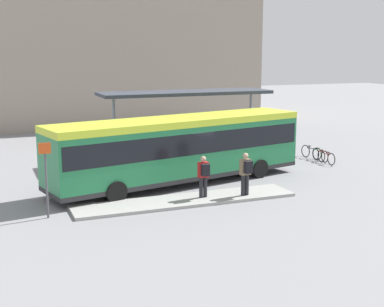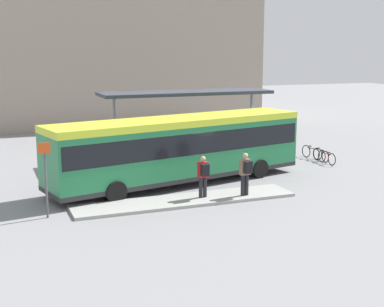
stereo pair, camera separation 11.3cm
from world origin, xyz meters
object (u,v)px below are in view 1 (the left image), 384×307
at_px(pedestrian_waiting, 246,171).
at_px(bicycle_red, 326,157).
at_px(bicycle_green, 320,155).
at_px(bicycle_black, 311,152).
at_px(platform_sign, 46,177).
at_px(pedestrian_companion, 204,174).
at_px(city_bus, 180,145).

distance_m(pedestrian_waiting, bicycle_red, 8.63).
height_order(bicycle_red, bicycle_green, bicycle_red).
bearing_deg(bicycle_black, platform_sign, -76.52).
distance_m(bicycle_black, platform_sign, 16.32).
relative_size(bicycle_black, platform_sign, 0.60).
bearing_deg(pedestrian_companion, bicycle_red, -67.30).
relative_size(pedestrian_waiting, bicycle_black, 1.07).
distance_m(bicycle_red, bicycle_green, 0.74).
bearing_deg(pedestrian_companion, pedestrian_waiting, -104.39).
distance_m(pedestrian_waiting, platform_sign, 7.96).
bearing_deg(bicycle_black, city_bus, -80.32).
distance_m(pedestrian_waiting, bicycle_black, 9.49).
bearing_deg(bicycle_green, pedestrian_waiting, 126.80).
height_order(city_bus, pedestrian_companion, city_bus).
relative_size(city_bus, bicycle_green, 8.23).
relative_size(city_bus, pedestrian_waiting, 7.02).
xyz_separation_m(pedestrian_companion, bicycle_black, (9.02, 5.67, -0.74)).
distance_m(bicycle_green, bicycle_black, 0.73).
bearing_deg(bicycle_red, bicycle_green, -9.59).
height_order(pedestrian_companion, platform_sign, platform_sign).
relative_size(pedestrian_companion, bicycle_green, 1.12).
distance_m(pedestrian_companion, bicycle_red, 9.97).
bearing_deg(bicycle_black, pedestrian_companion, -64.99).
bearing_deg(bicycle_red, platform_sign, 105.31).
relative_size(bicycle_red, platform_sign, 0.56).
distance_m(bicycle_red, bicycle_black, 1.45).
relative_size(pedestrian_waiting, platform_sign, 0.64).
height_order(pedestrian_waiting, bicycle_green, pedestrian_waiting).
relative_size(city_bus, pedestrian_companion, 7.32).
xyz_separation_m(pedestrian_waiting, platform_sign, (-7.94, 0.30, 0.41)).
height_order(pedestrian_companion, bicycle_red, pedestrian_companion).
relative_size(bicycle_green, platform_sign, 0.55).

